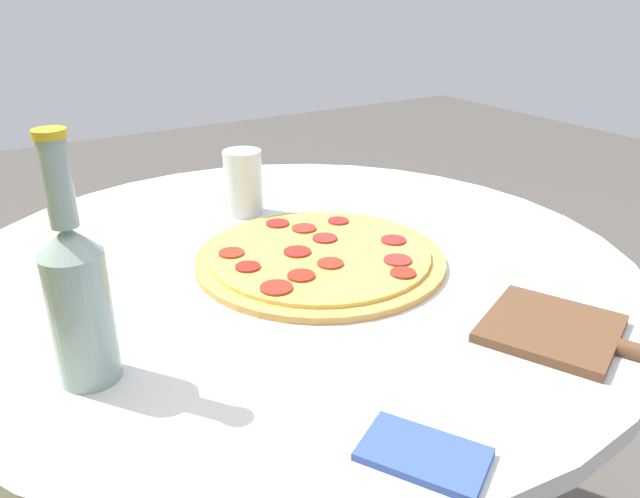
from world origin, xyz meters
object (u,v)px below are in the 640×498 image
object	(u,v)px
pizza_paddle	(568,333)
beer_bottle	(78,295)
drinking_glass	(243,182)
pizza	(320,256)

from	to	relation	value
pizza_paddle	beer_bottle	bearing A→B (deg)	-138.19
beer_bottle	drinking_glass	world-z (taller)	beer_bottle
beer_bottle	drinking_glass	bearing A→B (deg)	-44.24
pizza	beer_bottle	world-z (taller)	beer_bottle
beer_bottle	pizza_paddle	size ratio (longest dim) A/B	1.01
beer_bottle	pizza_paddle	xyz separation A→B (m)	(-0.22, -0.50, -0.09)
pizza	beer_bottle	distance (m)	0.39
pizza	pizza_paddle	xyz separation A→B (m)	(-0.34, -0.14, -0.00)
beer_bottle	drinking_glass	xyz separation A→B (m)	(0.36, -0.35, -0.04)
pizza	pizza_paddle	bearing A→B (deg)	-157.97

